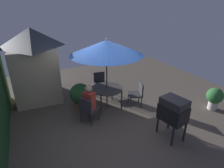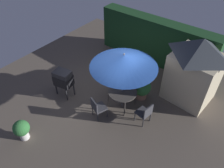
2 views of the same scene
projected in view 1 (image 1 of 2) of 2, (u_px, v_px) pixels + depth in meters
name	position (u px, v px, depth m)	size (l,w,h in m)	color
ground_plane	(113.00, 115.00, 6.26)	(11.00, 11.00, 0.00)	brown
garden_shed	(35.00, 64.00, 6.89)	(1.96, 1.81, 2.71)	#C6B793
patio_table	(107.00, 90.00, 6.49)	(1.10, 1.10, 0.75)	#47423D
patio_umbrella	(106.00, 48.00, 5.89)	(2.37, 2.37, 2.47)	#4C4C51
bbq_grill	(173.00, 111.00, 4.93)	(0.78, 0.62, 1.20)	black
chair_near_shed	(88.00, 108.00, 5.66)	(0.64, 0.64, 0.90)	#38383D
chair_far_side	(137.00, 93.00, 6.65)	(0.59, 0.59, 0.90)	#38383D
chair_toward_hedge	(100.00, 82.00, 7.57)	(0.53, 0.53, 0.90)	#38383D
potted_plant_by_shed	(80.00, 95.00, 6.50)	(0.73, 0.73, 0.93)	#936651
potted_plant_by_grill	(215.00, 97.00, 6.43)	(0.55, 0.55, 0.81)	silver
person_in_red	(89.00, 100.00, 5.62)	(0.42, 0.39, 1.26)	#CC3D33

